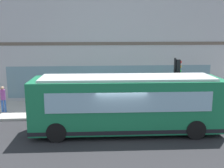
# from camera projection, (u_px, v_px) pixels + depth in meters

# --- Properties ---
(ground) EXTENTS (120.00, 120.00, 0.00)m
(ground) POSITION_uv_depth(u_px,v_px,m) (119.00, 134.00, 14.26)
(ground) COLOR #262628
(sidewalk_curb) EXTENTS (4.19, 40.00, 0.15)m
(sidewalk_curb) POSITION_uv_depth(u_px,v_px,m) (113.00, 108.00, 18.84)
(sidewalk_curb) COLOR #B2ADA3
(sidewalk_curb) RESTS_ON ground
(building_corner) EXTENTS (8.18, 22.32, 8.13)m
(building_corner) POSITION_uv_depth(u_px,v_px,m) (108.00, 46.00, 24.07)
(building_corner) COLOR #A8A8AD
(building_corner) RESTS_ON ground
(city_bus_nearside) EXTENTS (2.76, 10.09, 3.07)m
(city_bus_nearside) POSITION_uv_depth(u_px,v_px,m) (126.00, 104.00, 14.33)
(city_bus_nearside) COLOR #197247
(city_bus_nearside) RESTS_ON ground
(traffic_light_near_corner) EXTENTS (0.32, 0.49, 3.60)m
(traffic_light_near_corner) POSITION_uv_depth(u_px,v_px,m) (176.00, 75.00, 16.95)
(traffic_light_near_corner) COLOR black
(traffic_light_near_corner) RESTS_ON sidewalk_curb
(fire_hydrant) EXTENTS (0.35, 0.35, 0.74)m
(fire_hydrant) POSITION_uv_depth(u_px,v_px,m) (205.00, 96.00, 20.58)
(fire_hydrant) COLOR gold
(fire_hydrant) RESTS_ON sidewalk_curb
(pedestrian_near_building_entrance) EXTENTS (0.32, 0.32, 1.66)m
(pedestrian_near_building_entrance) POSITION_uv_depth(u_px,v_px,m) (198.00, 91.00, 19.58)
(pedestrian_near_building_entrance) COLOR #99994C
(pedestrian_near_building_entrance) RESTS_ON sidewalk_curb
(pedestrian_near_hydrant) EXTENTS (0.32, 0.32, 1.72)m
(pedestrian_near_hydrant) POSITION_uv_depth(u_px,v_px,m) (3.00, 97.00, 17.49)
(pedestrian_near_hydrant) COLOR #3359A5
(pedestrian_near_hydrant) RESTS_ON sidewalk_curb
(newspaper_vending_box) EXTENTS (0.44, 0.42, 0.90)m
(newspaper_vending_box) POSITION_uv_depth(u_px,v_px,m) (165.00, 97.00, 19.86)
(newspaper_vending_box) COLOR #BF3F19
(newspaper_vending_box) RESTS_ON sidewalk_curb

